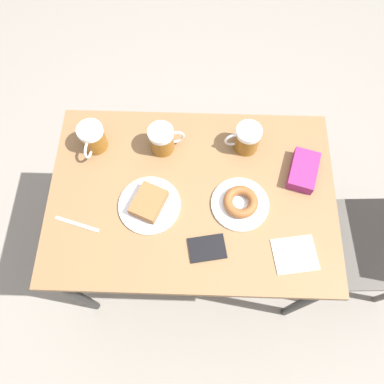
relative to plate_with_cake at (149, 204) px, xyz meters
name	(u,v)px	position (x,y,z in m)	size (l,w,h in m)	color
ground_plane	(192,249)	(-0.05, 0.15, -0.78)	(8.00, 8.00, 0.00)	gray
table	(192,201)	(-0.05, 0.15, -0.09)	(0.72, 1.05, 0.76)	olive
plate_with_cake	(149,204)	(0.00, 0.00, 0.00)	(0.22, 0.22, 0.05)	silver
plate_with_donut	(240,203)	(-0.01, 0.33, 0.00)	(0.21, 0.21, 0.04)	silver
beer_mug_left	(93,138)	(-0.24, -0.23, 0.04)	(0.14, 0.10, 0.11)	#8C5619
beer_mug_center	(162,139)	(-0.25, 0.03, 0.04)	(0.10, 0.13, 0.11)	#8C5619
beer_mug_right	(247,139)	(-0.26, 0.35, 0.04)	(0.10, 0.14, 0.11)	#8C5619
napkin_folded	(295,255)	(0.17, 0.51, -0.02)	(0.14, 0.16, 0.00)	white
fork	(77,224)	(0.08, -0.25, -0.02)	(0.06, 0.16, 0.00)	silver
passport_near_edge	(207,248)	(0.15, 0.21, -0.01)	(0.11, 0.14, 0.01)	black
blue_pouch	(303,171)	(-0.15, 0.56, 0.01)	(0.18, 0.13, 0.05)	#8C2366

